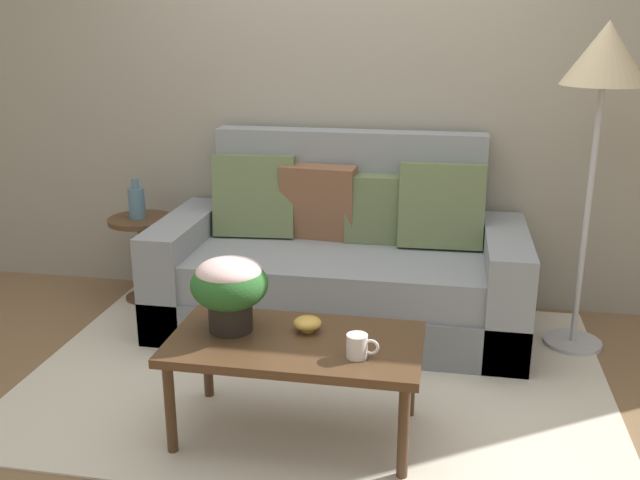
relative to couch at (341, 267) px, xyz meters
The scene contains 11 objects.
ground_plane 0.76m from the couch, 91.46° to the right, with size 14.00×14.00×0.00m, color brown.
wall_back 1.19m from the couch, 92.09° to the left, with size 6.40×0.12×2.86m, color gray.
area_rug 0.71m from the couch, 91.58° to the right, with size 2.77×1.95×0.01m, color beige.
couch is the anchor object (origin of this frame).
coffee_table 1.16m from the couch, 90.54° to the right, with size 1.02×0.55×0.44m.
side_table 1.25m from the couch, behind, with size 0.39×0.39×0.53m.
floor_lamp 1.67m from the couch, ahead, with size 0.41×0.41×1.67m.
potted_plant 1.19m from the couch, 104.75° to the right, with size 0.32×0.32×0.31m.
coffee_mug 1.30m from the couch, 78.49° to the right, with size 0.13×0.08×0.09m.
snack_bowl 1.08m from the couch, 88.81° to the right, with size 0.12×0.12×0.06m.
table_vase 1.29m from the couch, behind, with size 0.10×0.10×0.24m.
Camera 1 is at (0.57, -3.02, 1.68)m, focal length 39.73 mm.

